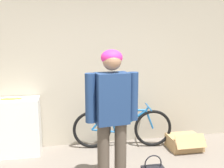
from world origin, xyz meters
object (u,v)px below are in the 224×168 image
bicycle (123,128)px  banana (11,99)px  person (112,108)px  cardboard_box (184,142)px

bicycle → banana: size_ratio=5.08×
banana → bicycle: bearing=-0.6°
person → cardboard_box: bearing=24.3°
bicycle → banana: 1.86m
person → bicycle: size_ratio=1.02×
banana → person: bearing=-40.3°
person → banana: person is taller
person → banana: size_ratio=5.19×
person → bicycle: bearing=63.0°
person → banana: (-1.36, 1.15, -0.09)m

